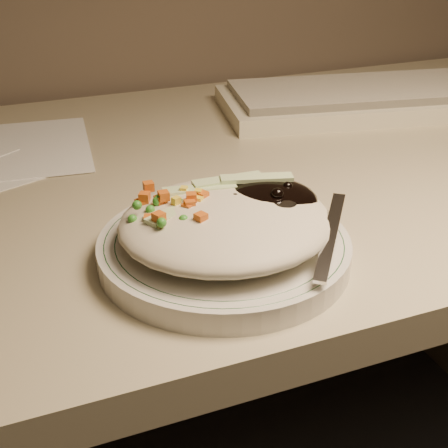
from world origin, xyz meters
name	(u,v)px	position (x,y,z in m)	size (l,w,h in m)	color
desk	(233,294)	(0.00, 1.38, 0.54)	(1.40, 0.70, 0.74)	tan
plate	(224,249)	(-0.10, 1.17, 0.75)	(0.23, 0.23, 0.02)	silver
plate_rim	(224,240)	(-0.10, 1.17, 0.76)	(0.22, 0.22, 0.00)	#144723
meal	(229,218)	(-0.09, 1.17, 0.78)	(0.21, 0.19, 0.05)	#BDB499
keyboard	(389,97)	(0.31, 1.49, 0.76)	(0.54, 0.28, 0.04)	beige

